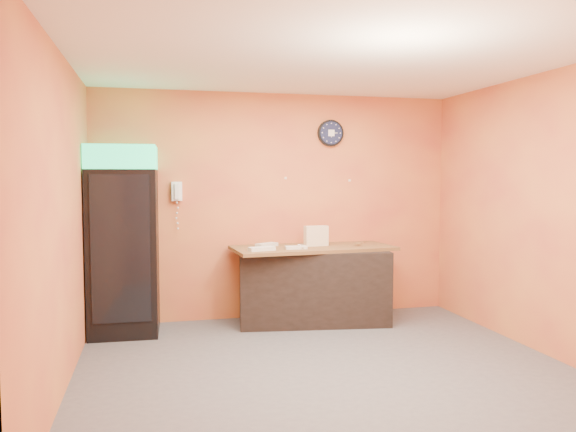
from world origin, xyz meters
name	(u,v)px	position (x,y,z in m)	size (l,w,h in m)	color
floor	(324,367)	(0.00, 0.00, 0.00)	(4.50, 4.50, 0.00)	#47474C
back_wall	(278,206)	(0.00, 2.00, 1.40)	(4.50, 0.02, 2.80)	#DC893E
left_wall	(62,222)	(-2.25, 0.00, 1.40)	(0.02, 4.00, 2.80)	#DC893E
right_wall	(539,213)	(2.25, 0.00, 1.40)	(0.02, 4.00, 2.80)	#DC893E
ceiling	(326,61)	(0.00, 0.00, 2.80)	(4.50, 4.00, 0.02)	white
beverage_cooler	(124,243)	(-1.85, 1.60, 1.03)	(0.77, 0.78, 2.11)	black
prep_counter	(313,286)	(0.35, 1.61, 0.44)	(1.77, 0.79, 0.89)	black
wall_clock	(331,133)	(0.68, 1.97, 2.32)	(0.34, 0.06, 0.34)	black
wall_phone	(177,191)	(-1.25, 1.95, 1.59)	(0.12, 0.11, 0.23)	white
butcher_paper	(313,248)	(0.35, 1.61, 0.91)	(1.93, 0.81, 0.04)	brown
sub_roll_stack	(316,236)	(0.40, 1.64, 1.05)	(0.30, 0.13, 0.25)	beige
wrapped_sandwich_left	(262,249)	(-0.33, 1.36, 0.95)	(0.30, 0.12, 0.04)	silver
wrapped_sandwich_mid	(296,247)	(0.09, 1.41, 0.94)	(0.25, 0.10, 0.04)	silver
wrapped_sandwich_right	(267,245)	(-0.20, 1.73, 0.95)	(0.28, 0.11, 0.04)	silver
kitchen_tool	(311,243)	(0.35, 1.71, 0.96)	(0.07, 0.07, 0.07)	silver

